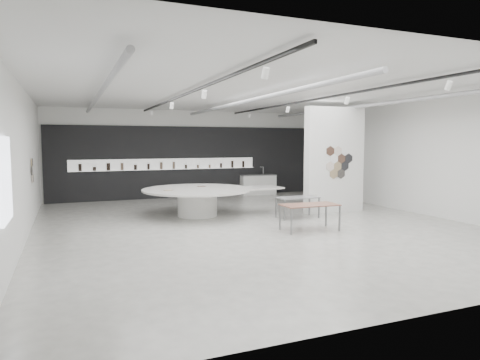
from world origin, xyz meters
name	(u,v)px	position (x,y,z in m)	size (l,w,h in m)	color
room	(250,154)	(-0.09, 0.00, 2.07)	(12.02, 14.02, 3.82)	#BAB8AF
back_wall_display	(188,162)	(-0.08, 6.93, 1.54)	(11.80, 0.27, 3.10)	black
partition_column	(334,160)	(3.50, 1.00, 1.80)	(2.20, 0.38, 3.60)	white
display_island	(200,198)	(-1.02, 1.99, 0.59)	(4.81, 3.91, 0.91)	white
sample_table_wood	(310,206)	(1.09, -1.38, 0.67)	(1.56, 0.82, 0.72)	brown
sample_table_stone	(298,199)	(1.75, 0.45, 0.62)	(1.31, 0.66, 0.67)	gray
kitchen_counter	(258,185)	(3.15, 6.52, 0.46)	(1.68, 0.78, 1.28)	white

